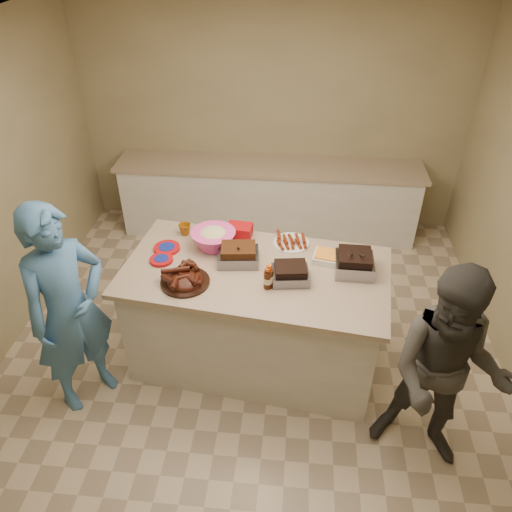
# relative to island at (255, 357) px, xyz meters

# --- Properties ---
(room) EXTENTS (4.50, 5.00, 2.70)m
(room) POSITION_rel_island_xyz_m (-0.04, -0.02, 0.00)
(room) COLOR tan
(room) RESTS_ON ground
(back_counter) EXTENTS (3.60, 0.64, 0.90)m
(back_counter) POSITION_rel_island_xyz_m (-0.04, 2.18, 0.45)
(back_counter) COLOR silver
(back_counter) RESTS_ON ground
(island) EXTENTS (2.24, 1.37, 1.00)m
(island) POSITION_rel_island_xyz_m (0.00, 0.00, 0.00)
(island) COLOR silver
(island) RESTS_ON ground
(rib_platter) EXTENTS (0.42, 0.42, 0.15)m
(rib_platter) POSITION_rel_island_xyz_m (-0.52, -0.22, 1.00)
(rib_platter) COLOR #41160B
(rib_platter) RESTS_ON island
(pulled_pork_tray) EXTENTS (0.35, 0.28, 0.10)m
(pulled_pork_tray) POSITION_rel_island_xyz_m (-0.15, 0.09, 1.00)
(pulled_pork_tray) COLOR #47230F
(pulled_pork_tray) RESTS_ON island
(brisket_tray) EXTENTS (0.31, 0.27, 0.09)m
(brisket_tray) POSITION_rel_island_xyz_m (0.28, -0.11, 1.00)
(brisket_tray) COLOR black
(brisket_tray) RESTS_ON island
(roasting_pan) EXTENTS (0.30, 0.30, 0.12)m
(roasting_pan) POSITION_rel_island_xyz_m (0.78, 0.05, 1.00)
(roasting_pan) COLOR gray
(roasting_pan) RESTS_ON island
(coleslaw_bowl) EXTENTS (0.42, 0.42, 0.26)m
(coleslaw_bowl) POSITION_rel_island_xyz_m (-0.38, 0.29, 1.00)
(coleslaw_bowl) COLOR #E74699
(coleslaw_bowl) RESTS_ON island
(sausage_plate) EXTENTS (0.37, 0.37, 0.05)m
(sausage_plate) POSITION_rel_island_xyz_m (0.27, 0.40, 1.00)
(sausage_plate) COLOR silver
(sausage_plate) RESTS_ON island
(mac_cheese_dish) EXTENTS (0.30, 0.25, 0.07)m
(mac_cheese_dish) POSITION_rel_island_xyz_m (0.60, 0.18, 1.00)
(mac_cheese_dish) COLOR #FFA22C
(mac_cheese_dish) RESTS_ON island
(bbq_bottle_a) EXTENTS (0.07, 0.07, 0.18)m
(bbq_bottle_a) POSITION_rel_island_xyz_m (0.11, -0.22, 1.00)
(bbq_bottle_a) COLOR #391508
(bbq_bottle_a) RESTS_ON island
(bbq_bottle_b) EXTENTS (0.08, 0.08, 0.21)m
(bbq_bottle_b) POSITION_rel_island_xyz_m (0.12, -0.20, 1.00)
(bbq_bottle_b) COLOR #391508
(bbq_bottle_b) RESTS_ON island
(mustard_bottle) EXTENTS (0.05, 0.05, 0.12)m
(mustard_bottle) POSITION_rel_island_xyz_m (-0.26, 0.30, 1.00)
(mustard_bottle) COLOR yellow
(mustard_bottle) RESTS_ON island
(sauce_bowl) EXTENTS (0.13, 0.06, 0.13)m
(sauce_bowl) POSITION_rel_island_xyz_m (-0.05, 0.19, 1.00)
(sauce_bowl) COLOR silver
(sauce_bowl) RESTS_ON island
(plate_stack_large) EXTENTS (0.25, 0.25, 0.03)m
(plate_stack_large) POSITION_rel_island_xyz_m (-0.77, 0.21, 1.00)
(plate_stack_large) COLOR #A80B10
(plate_stack_large) RESTS_ON island
(plate_stack_small) EXTENTS (0.21, 0.21, 0.03)m
(plate_stack_small) POSITION_rel_island_xyz_m (-0.78, 0.05, 1.00)
(plate_stack_small) COLOR #A80B10
(plate_stack_small) RESTS_ON island
(plastic_cup) EXTENTS (0.12, 0.11, 0.11)m
(plastic_cup) POSITION_rel_island_xyz_m (-0.67, 0.46, 1.00)
(plastic_cup) COLOR #8D4D09
(plastic_cup) RESTS_ON island
(basket_stack) EXTENTS (0.23, 0.18, 0.11)m
(basket_stack) POSITION_rel_island_xyz_m (-0.18, 0.48, 1.00)
(basket_stack) COLOR #A80B10
(basket_stack) RESTS_ON island
(guest_blue) EXTENTS (1.84, 1.62, 0.43)m
(guest_blue) POSITION_rel_island_xyz_m (-1.35, -0.51, 0.00)
(guest_blue) COLOR teal
(guest_blue) RESTS_ON ground
(guest_gray) EXTENTS (1.27, 1.84, 0.64)m
(guest_gray) POSITION_rel_island_xyz_m (1.35, -0.82, 0.00)
(guest_gray) COLOR #45433F
(guest_gray) RESTS_ON ground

